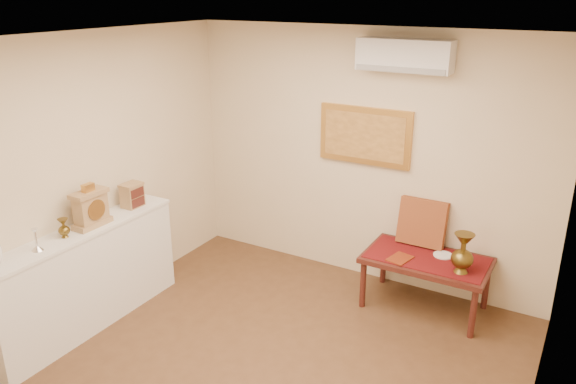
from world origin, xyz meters
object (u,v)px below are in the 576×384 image
Objects in this scene: brass_urn_tall at (463,249)px; display_ledge at (86,278)px; low_table at (426,264)px; mantel_clock at (91,208)px; wooden_chest at (132,195)px.

display_ledge is at bearing -150.11° from brass_urn_tall.
mantel_clock is at bearing -146.64° from low_table.
brass_urn_tall reaches higher than display_ledge.
display_ledge is 0.68m from mantel_clock.
mantel_clock is at bearing -151.87° from brass_urn_tall.
low_table is (2.65, 1.74, -0.67)m from mantel_clock.
wooden_chest reaches higher than brass_urn_tall.
wooden_chest is 3.00m from low_table.
brass_urn_tall is 1.92× the size of wooden_chest.
mantel_clock reaches higher than wooden_chest.
mantel_clock is 0.55m from wooden_chest.
brass_urn_tall is 3.23m from wooden_chest.
mantel_clock reaches higher than display_ledge.
wooden_chest is 0.20× the size of low_table.
mantel_clock is (-3.00, -1.61, 0.36)m from brass_urn_tall.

